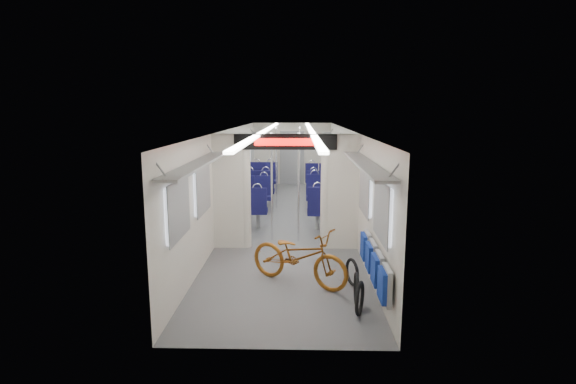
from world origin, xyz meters
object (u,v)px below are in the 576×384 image
(flip_bench, at_px, (374,263))
(stanchion_far_left, at_px, (276,168))
(bicycle, at_px, (299,256))
(bike_hoop_a, at_px, (360,300))
(bike_hoop_c, at_px, (352,274))
(seat_bay_far_right, at_px, (320,181))
(seat_bay_far_left, at_px, (261,181))
(seat_bay_near_left, at_px, (252,198))
(stanchion_near_left, at_px, (272,187))
(seat_bay_near_right, at_px, (325,198))
(bike_hoop_b, at_px, (356,290))
(stanchion_far_right, at_px, (299,168))
(stanchion_near_right, at_px, (299,188))

(flip_bench, relative_size, stanchion_far_left, 0.90)
(bicycle, bearing_deg, bike_hoop_a, -111.66)
(bike_hoop_c, bearing_deg, bike_hoop_a, -91.02)
(flip_bench, xyz_separation_m, seat_bay_far_right, (-0.42, 8.02, -0.04))
(stanchion_far_left, bearing_deg, seat_bay_far_left, 112.05)
(bike_hoop_c, bearing_deg, flip_bench, -68.50)
(bicycle, xyz_separation_m, seat_bay_near_left, (-1.20, 4.34, 0.08))
(bike_hoop_c, height_order, stanchion_near_left, stanchion_near_left)
(bike_hoop_a, relative_size, stanchion_near_left, 0.21)
(bike_hoop_a, bearing_deg, seat_bay_near_right, 91.73)
(bike_hoop_a, distance_m, stanchion_far_left, 7.03)
(bike_hoop_c, relative_size, seat_bay_near_right, 0.20)
(stanchion_far_left, bearing_deg, flip_bench, -74.78)
(bike_hoop_a, relative_size, bike_hoop_c, 1.07)
(bicycle, xyz_separation_m, seat_bay_near_right, (0.67, 4.31, 0.10))
(stanchion_near_left, bearing_deg, bicycle, -76.89)
(bike_hoop_b, xyz_separation_m, seat_bay_far_left, (-2.03, 7.85, 0.35))
(stanchion_far_right, bearing_deg, bike_hoop_b, -82.91)
(flip_bench, relative_size, stanchion_near_right, 0.90)
(stanchion_near_left, relative_size, stanchion_far_right, 1.00)
(bike_hoop_a, bearing_deg, stanchion_near_right, 103.43)
(seat_bay_far_right, bearing_deg, seat_bay_far_left, -171.59)
(bike_hoop_b, xyz_separation_m, stanchion_near_right, (-0.84, 3.18, 0.94))
(stanchion_near_left, height_order, stanchion_near_right, same)
(bike_hoop_b, relative_size, stanchion_near_left, 0.21)
(bicycle, height_order, bike_hoop_a, bicycle)
(seat_bay_near_left, bearing_deg, bike_hoop_b, -68.31)
(seat_bay_far_left, relative_size, stanchion_near_left, 0.98)
(bike_hoop_c, bearing_deg, stanchion_far_left, 104.54)
(seat_bay_near_left, xyz_separation_m, seat_bay_far_right, (1.87, 3.02, -0.00))
(bike_hoop_b, bearing_deg, stanchion_near_right, 104.74)
(seat_bay_near_right, height_order, seat_bay_far_left, seat_bay_far_left)
(seat_bay_near_right, height_order, stanchion_far_left, stanchion_far_left)
(seat_bay_far_right, distance_m, stanchion_far_left, 2.20)
(seat_bay_far_left, height_order, stanchion_far_left, stanchion_far_left)
(bicycle, bearing_deg, stanchion_near_right, 31.72)
(bike_hoop_a, relative_size, seat_bay_near_left, 0.23)
(seat_bay_near_left, relative_size, seat_bay_far_left, 0.91)
(bike_hoop_b, height_order, seat_bay_near_right, seat_bay_near_right)
(seat_bay_far_left, distance_m, stanchion_far_right, 1.85)
(seat_bay_far_right, distance_m, stanchion_near_right, 5.03)
(seat_bay_far_left, distance_m, seat_bay_far_right, 1.89)
(seat_bay_far_right, distance_m, stanchion_near_left, 5.08)
(bike_hoop_c, xyz_separation_m, stanchion_far_right, (-0.84, 5.87, 0.95))
(bicycle, xyz_separation_m, stanchion_far_right, (0.01, 5.81, 0.69))
(flip_bench, height_order, stanchion_far_left, stanchion_far_left)
(bike_hoop_a, bearing_deg, stanchion_far_right, 96.77)
(bicycle, distance_m, bike_hoop_a, 1.40)
(bike_hoop_a, distance_m, stanchion_far_right, 7.03)
(seat_bay_far_left, bearing_deg, bike_hoop_a, -76.05)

